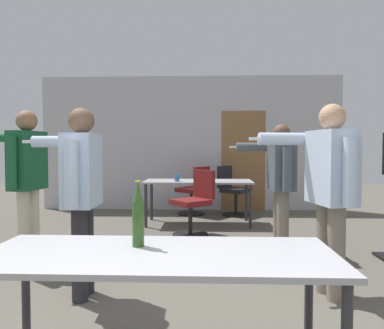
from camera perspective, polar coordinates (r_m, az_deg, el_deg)
The scene contains 12 objects.
back_wall at distance 7.82m, azimuth -0.05°, elevation 3.19°, with size 6.22×0.12×2.77m.
conference_table_near at distance 2.02m, azimuth -5.11°, elevation -15.09°, with size 1.83×0.72×0.74m.
conference_table_far at distance 6.32m, azimuth 0.96°, elevation -3.09°, with size 1.80×0.76×0.74m.
person_right_polo at distance 4.74m, azimuth 13.28°, elevation -1.74°, with size 0.76×0.70×1.57m.
person_near_casual at distance 3.40m, azimuth 20.23°, elevation -2.59°, with size 0.85×0.69×1.65m.
person_far_watching at distance 3.31m, azimuth -16.62°, elevation -2.92°, with size 0.76×0.64×1.62m.
person_center_tall at distance 4.52m, azimuth -23.91°, elevation -0.96°, with size 0.75×0.70×1.69m.
office_chair_far_left at distance 5.53m, azimuth 0.37°, elevation -6.10°, with size 0.69×0.68×0.95m.
office_chair_near_pushed at distance 7.21m, azimuth 0.35°, elevation -4.21°, with size 0.69×0.67×0.94m.
office_chair_side_rolled at distance 7.24m, azimuth 6.21°, elevation -4.18°, with size 0.68×0.67×0.94m.
beer_bottle at distance 2.09m, azimuth -8.21°, elevation -7.70°, with size 0.06×0.06×0.36m.
drink_cup at distance 6.16m, azimuth -2.30°, elevation -2.06°, with size 0.08×0.08×0.11m.
Camera 1 is at (0.35, -1.50, 1.27)m, focal length 35.00 mm.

